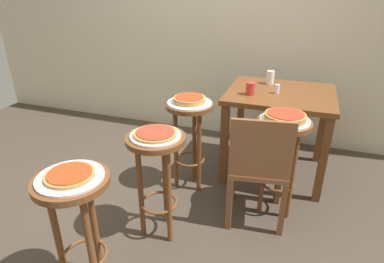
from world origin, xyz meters
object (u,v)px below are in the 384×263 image
(pizza_foreground, at_px, (70,175))
(pizza_leftside, at_px, (285,116))
(stool_middle, at_px, (157,165))
(stool_leftside, at_px, (281,147))
(serving_plate_foreground, at_px, (70,177))
(cup_far_edge, at_px, (270,77))
(pizza_middle, at_px, (155,133))
(wooden_chair, at_px, (259,166))
(cup_near_edge, at_px, (250,89))
(stool_rear, at_px, (190,127))
(serving_plate_middle, at_px, (156,136))
(dining_table, at_px, (279,106))
(serving_plate_rear, at_px, (190,103))
(condiment_shaker, at_px, (277,89))
(stool_foreground, at_px, (77,212))
(serving_plate_leftside, at_px, (285,120))
(pizza_rear, at_px, (190,99))

(pizza_foreground, height_order, pizza_leftside, pizza_leftside)
(stool_middle, distance_m, stool_leftside, 0.89)
(serving_plate_foreground, bearing_deg, cup_far_edge, 68.99)
(pizza_middle, relative_size, pizza_leftside, 0.96)
(wooden_chair, bearing_deg, pizza_foreground, -131.36)
(cup_far_edge, bearing_deg, cup_near_edge, -107.04)
(serving_plate_foreground, xyz_separation_m, cup_far_edge, (0.71, 1.86, 0.08))
(pizza_foreground, distance_m, stool_rear, 1.23)
(serving_plate_middle, relative_size, dining_table, 0.36)
(pizza_middle, height_order, cup_far_edge, cup_far_edge)
(stool_leftside, distance_m, serving_plate_rear, 0.77)
(pizza_middle, relative_size, cup_far_edge, 2.26)
(serving_plate_middle, distance_m, cup_far_edge, 1.40)
(stool_leftside, xyz_separation_m, stool_rear, (-0.73, 0.11, 0.00))
(cup_far_edge, xyz_separation_m, condiment_shaker, (0.09, -0.26, -0.02))
(stool_foreground, distance_m, stool_middle, 0.59)
(serving_plate_foreground, bearing_deg, serving_plate_rear, 81.16)
(stool_rear, bearing_deg, condiment_shaker, 33.37)
(serving_plate_leftside, height_order, dining_table, dining_table)
(pizza_middle, relative_size, stool_rear, 0.36)
(stool_middle, bearing_deg, condiment_shaker, 59.30)
(stool_middle, distance_m, wooden_chair, 0.70)
(stool_foreground, height_order, stool_middle, same)
(pizza_foreground, bearing_deg, condiment_shaker, 63.32)
(dining_table, distance_m, cup_near_edge, 0.33)
(pizza_middle, distance_m, cup_near_edge, 1.02)
(pizza_middle, bearing_deg, pizza_rear, 90.32)
(serving_plate_rear, relative_size, cup_near_edge, 3.43)
(pizza_middle, xyz_separation_m, pizza_rear, (-0.00, 0.63, 0.01))
(stool_foreground, xyz_separation_m, condiment_shaker, (0.80, 1.60, 0.26))
(stool_middle, xyz_separation_m, wooden_chair, (0.60, 0.34, -0.08))
(stool_foreground, xyz_separation_m, stool_middle, (0.19, 0.56, 0.00))
(serving_plate_leftside, distance_m, serving_plate_rear, 0.74)
(cup_near_edge, bearing_deg, pizza_leftside, -52.83)
(cup_far_edge, bearing_deg, stool_rear, -128.39)
(pizza_leftside, relative_size, serving_plate_rear, 0.80)
(cup_far_edge, relative_size, wooden_chair, 0.14)
(serving_plate_foreground, relative_size, dining_table, 0.37)
(stool_foreground, height_order, pizza_rear, pizza_rear)
(stool_foreground, xyz_separation_m, serving_plate_leftside, (0.92, 1.08, 0.21))
(dining_table, bearing_deg, serving_plate_middle, -120.69)
(dining_table, height_order, wooden_chair, wooden_chair)
(stool_leftside, bearing_deg, serving_plate_foreground, -130.34)
(cup_far_edge, bearing_deg, condiment_shaker, -71.02)
(dining_table, bearing_deg, serving_plate_leftside, -81.98)
(serving_plate_foreground, distance_m, serving_plate_middle, 0.59)
(serving_plate_middle, height_order, pizza_rear, pizza_rear)
(condiment_shaker, bearing_deg, serving_plate_rear, -146.63)
(serving_plate_foreground, xyz_separation_m, pizza_foreground, (0.00, 0.00, 0.02))
(pizza_rear, xyz_separation_m, condiment_shaker, (0.62, 0.41, 0.03))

